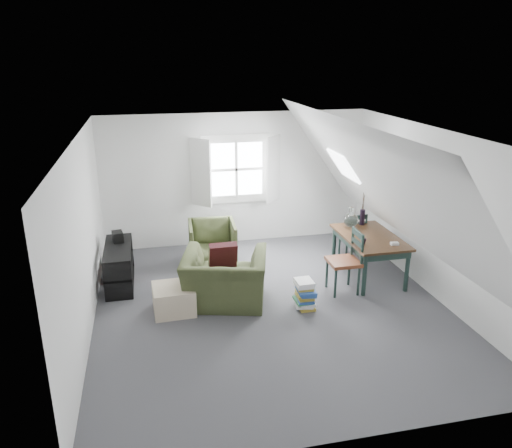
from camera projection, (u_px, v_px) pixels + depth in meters
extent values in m
plane|color=#46464B|center=(271.00, 306.00, 7.31)|extent=(5.50, 5.50, 0.00)
plane|color=white|center=(273.00, 135.00, 6.49)|extent=(5.50, 5.50, 0.00)
plane|color=white|center=(236.00, 179.00, 9.44)|extent=(5.00, 0.00, 5.00)
plane|color=white|center=(349.00, 327.00, 4.36)|extent=(5.00, 0.00, 5.00)
plane|color=white|center=(83.00, 240.00, 6.39)|extent=(0.00, 5.50, 5.50)
plane|color=white|center=(434.00, 214.00, 7.42)|extent=(0.00, 5.50, 5.50)
plane|color=white|center=(156.00, 196.00, 6.41)|extent=(3.19, 5.50, 4.48)
plane|color=white|center=(378.00, 183.00, 7.05)|extent=(3.19, 5.50, 4.48)
cube|color=white|center=(236.00, 169.00, 9.36)|extent=(1.30, 0.04, 1.30)
cube|color=white|center=(201.00, 173.00, 9.07)|extent=(0.35, 0.35, 1.25)
cube|color=white|center=(273.00, 169.00, 9.35)|extent=(0.35, 0.35, 1.25)
cube|color=white|center=(236.00, 169.00, 9.35)|extent=(1.00, 0.02, 1.00)
cube|color=white|center=(236.00, 169.00, 9.33)|extent=(1.08, 0.04, 0.05)
cube|color=white|center=(236.00, 169.00, 9.33)|extent=(0.05, 0.04, 1.08)
cube|color=white|center=(343.00, 166.00, 8.26)|extent=(0.35, 0.75, 0.47)
imported|color=#374020|center=(225.00, 303.00, 7.41)|extent=(1.42, 1.31, 0.78)
imported|color=#374020|center=(213.00, 262.00, 8.86)|extent=(0.84, 0.87, 0.75)
cube|color=#3A1013|center=(223.00, 256.00, 7.32)|extent=(0.41, 0.24, 0.43)
cube|color=#C6B496|center=(174.00, 299.00, 7.12)|extent=(0.60, 0.60, 0.38)
cube|color=#321E10|center=(370.00, 237.00, 8.08)|extent=(0.85, 1.42, 0.04)
cube|color=#1D312B|center=(369.00, 241.00, 8.10)|extent=(0.76, 1.33, 0.11)
cylinder|color=#1D312B|center=(365.00, 275.00, 7.53)|extent=(0.07, 0.07, 0.67)
cylinder|color=#1D312B|center=(407.00, 271.00, 7.68)|extent=(0.07, 0.07, 0.67)
cylinder|color=#1D312B|center=(334.00, 245.00, 8.71)|extent=(0.07, 0.07, 0.67)
cylinder|color=#1D312B|center=(371.00, 242.00, 8.85)|extent=(0.07, 0.07, 0.67)
sphere|color=silver|center=(351.00, 220.00, 8.41)|extent=(0.25, 0.25, 0.25)
cylinder|color=silver|center=(351.00, 211.00, 8.36)|extent=(0.08, 0.08, 0.13)
cylinder|color=black|center=(362.00, 217.00, 8.55)|extent=(0.09, 0.09, 0.27)
cylinder|color=#3F2D1E|center=(363.00, 200.00, 8.46)|extent=(0.03, 0.06, 0.49)
cylinder|color=#3F2D1E|center=(364.00, 200.00, 8.47)|extent=(0.05, 0.07, 0.48)
cylinder|color=#3F2D1E|center=(363.00, 201.00, 8.44)|extent=(0.06, 0.08, 0.48)
imported|color=black|center=(363.00, 244.00, 7.74)|extent=(0.11, 0.11, 0.08)
cube|color=white|center=(395.00, 244.00, 7.69)|extent=(0.13, 0.10, 0.04)
cube|color=brown|center=(352.00, 235.00, 8.91)|extent=(0.41, 0.41, 0.05)
cylinder|color=#1D312B|center=(356.00, 243.00, 9.17)|extent=(0.03, 0.03, 0.42)
cylinder|color=#1D312B|center=(364.00, 249.00, 8.87)|extent=(0.03, 0.03, 0.42)
cylinder|color=#1D312B|center=(339.00, 244.00, 9.10)|extent=(0.03, 0.03, 0.42)
cylinder|color=#1D312B|center=(346.00, 251.00, 8.80)|extent=(0.03, 0.03, 0.42)
cylinder|color=#1D312B|center=(366.00, 226.00, 8.70)|extent=(0.03, 0.03, 0.44)
cylinder|color=#1D312B|center=(348.00, 228.00, 8.64)|extent=(0.03, 0.03, 0.44)
cube|color=#1D312B|center=(358.00, 217.00, 8.61)|extent=(0.33, 0.03, 0.08)
cube|color=#1D312B|center=(357.00, 224.00, 8.65)|extent=(0.33, 0.03, 0.06)
cube|color=brown|center=(343.00, 262.00, 7.62)|extent=(0.46, 0.46, 0.05)
cylinder|color=#1D312B|center=(327.00, 273.00, 7.84)|extent=(0.04, 0.04, 0.47)
cylinder|color=#1D312B|center=(349.00, 271.00, 7.92)|extent=(0.04, 0.04, 0.47)
cylinder|color=#1D312B|center=(335.00, 283.00, 7.50)|extent=(0.04, 0.04, 0.47)
cylinder|color=#1D312B|center=(359.00, 281.00, 7.57)|extent=(0.04, 0.04, 0.47)
cylinder|color=#1D312B|center=(352.00, 242.00, 7.76)|extent=(0.04, 0.04, 0.49)
cylinder|color=#1D312B|center=(362.00, 250.00, 7.41)|extent=(0.04, 0.04, 0.49)
cube|color=#1D312B|center=(358.00, 234.00, 7.52)|extent=(0.03, 0.37, 0.09)
cube|color=#1D312B|center=(357.00, 243.00, 7.57)|extent=(0.03, 0.37, 0.07)
cube|color=black|center=(121.00, 282.00, 8.03)|extent=(0.41, 1.23, 0.03)
cube|color=black|center=(119.00, 266.00, 7.94)|extent=(0.41, 1.23, 0.03)
cube|color=black|center=(118.00, 248.00, 7.84)|extent=(0.41, 1.23, 0.03)
cube|color=black|center=(118.00, 282.00, 7.38)|extent=(0.41, 0.03, 0.62)
cube|color=black|center=(121.00, 252.00, 8.49)|extent=(0.41, 0.03, 0.62)
cube|color=#264C99|center=(120.00, 286.00, 7.66)|extent=(0.18, 0.21, 0.23)
cube|color=red|center=(121.00, 273.00, 8.09)|extent=(0.18, 0.25, 0.23)
cube|color=white|center=(118.00, 264.00, 7.71)|extent=(0.18, 0.23, 0.21)
cube|color=black|center=(118.00, 237.00, 8.04)|extent=(0.19, 0.24, 0.18)
cube|color=#B29933|center=(306.00, 306.00, 7.27)|extent=(0.23, 0.30, 0.04)
cube|color=white|center=(303.00, 304.00, 7.27)|extent=(0.29, 0.32, 0.04)
cube|color=white|center=(307.00, 302.00, 7.24)|extent=(0.24, 0.32, 0.04)
cube|color=#337F4C|center=(303.00, 300.00, 7.23)|extent=(0.24, 0.30, 0.03)
cube|color=#264C99|center=(305.00, 299.00, 7.20)|extent=(0.26, 0.34, 0.03)
cube|color=#B29933|center=(305.00, 296.00, 7.21)|extent=(0.23, 0.30, 0.03)
cube|color=#B29933|center=(305.00, 294.00, 7.22)|extent=(0.26, 0.33, 0.04)
cube|color=#264C99|center=(307.00, 293.00, 7.18)|extent=(0.26, 0.34, 0.04)
cube|color=#264C99|center=(306.00, 290.00, 7.16)|extent=(0.27, 0.33, 0.04)
cube|color=#B29933|center=(304.00, 286.00, 7.20)|extent=(0.24, 0.31, 0.04)
cube|color=white|center=(304.00, 284.00, 7.17)|extent=(0.25, 0.28, 0.05)
cube|color=white|center=(304.00, 281.00, 7.16)|extent=(0.25, 0.29, 0.04)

